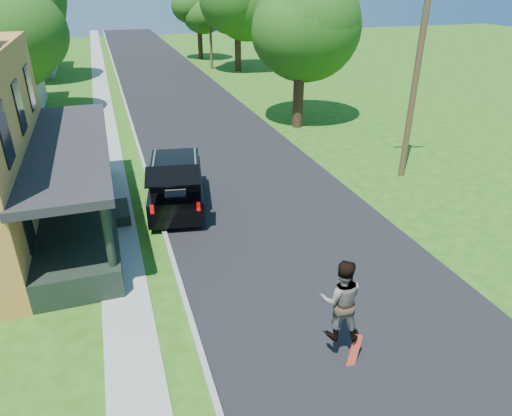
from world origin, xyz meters
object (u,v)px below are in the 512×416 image
object	(u,v)px
black_suv	(176,184)
utility_pole_near	(418,62)
skateboarder	(341,300)
tree_right_near	(300,29)

from	to	relation	value
black_suv	utility_pole_near	world-z (taller)	utility_pole_near
skateboarder	tree_right_near	distance (m)	19.32
black_suv	tree_right_near	xyz separation A→B (m)	(8.66, 8.54, 4.63)
black_suv	skateboarder	world-z (taller)	skateboarder
black_suv	utility_pole_near	distance (m)	10.99
black_suv	skateboarder	distance (m)	9.52
skateboarder	tree_right_near	bearing A→B (deg)	-88.60
tree_right_near	black_suv	bearing A→B (deg)	-135.38
black_suv	skateboarder	bearing A→B (deg)	-66.51
tree_right_near	utility_pole_near	distance (m)	8.82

